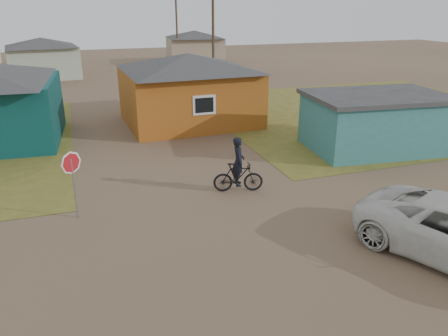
{
  "coord_description": "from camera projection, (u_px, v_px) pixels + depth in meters",
  "views": [
    {
      "loc": [
        -3.61,
        -9.9,
        6.45
      ],
      "look_at": [
        0.82,
        3.0,
        1.3
      ],
      "focal_mm": 35.0,
      "sensor_mm": 36.0,
      "label": 1
    }
  ],
  "objects": [
    {
      "name": "house_beige_east",
      "position": [
        195.0,
        46.0,
        49.91
      ],
      "size": [
        6.95,
        6.05,
        3.6
      ],
      "color": "tan",
      "rests_on": "ground"
    },
    {
      "name": "house_yellow",
      "position": [
        189.0,
        88.0,
        24.57
      ],
      "size": [
        7.72,
        6.76,
        3.9
      ],
      "color": "#A45619",
      "rests_on": "ground"
    },
    {
      "name": "ground",
      "position": [
        231.0,
        251.0,
        12.14
      ],
      "size": [
        120.0,
        120.0,
        0.0
      ],
      "primitive_type": "plane",
      "color": "brown"
    },
    {
      "name": "stop_sign",
      "position": [
        72.0,
        169.0,
        13.47
      ],
      "size": [
        0.72,
        0.23,
        2.24
      ],
      "color": "gray",
      "rests_on": "ground"
    },
    {
      "name": "cyclist",
      "position": [
        238.0,
        172.0,
        15.76
      ],
      "size": [
        1.89,
        0.96,
        2.06
      ],
      "color": "black",
      "rests_on": "ground"
    },
    {
      "name": "shed_turquoise",
      "position": [
        376.0,
        121.0,
        20.31
      ],
      "size": [
        6.71,
        4.93,
        2.6
      ],
      "color": "teal",
      "rests_on": "ground"
    },
    {
      "name": "utility_pole_near",
      "position": [
        213.0,
        37.0,
        32.11
      ],
      "size": [
        1.4,
        0.2,
        8.0
      ],
      "color": "#47382A",
      "rests_on": "ground"
    },
    {
      "name": "utility_pole_far",
      "position": [
        177.0,
        27.0,
        46.57
      ],
      "size": [
        1.4,
        0.2,
        8.0
      ],
      "color": "#47382A",
      "rests_on": "ground"
    },
    {
      "name": "house_pale_west",
      "position": [
        43.0,
        57.0,
        39.74
      ],
      "size": [
        7.04,
        6.15,
        3.6
      ],
      "color": "#A9B59B",
      "rests_on": "ground"
    },
    {
      "name": "grass_ne",
      "position": [
        368.0,
        111.0,
        27.89
      ],
      "size": [
        20.0,
        18.0,
        0.0
      ],
      "primitive_type": "cube",
      "color": "olive",
      "rests_on": "ground"
    }
  ]
}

